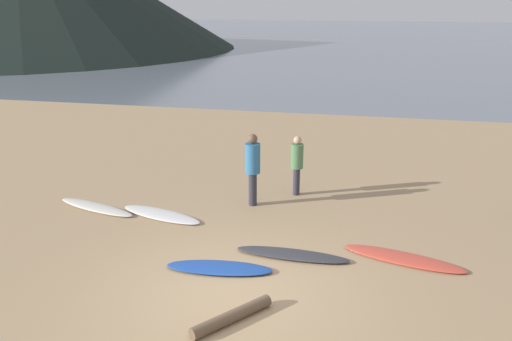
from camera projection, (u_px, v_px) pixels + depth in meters
ground_plane at (306, 146)px, 18.07m from camera, size 120.00×120.00×0.20m
ocean_water at (358, 36)px, 68.85m from camera, size 140.00×100.00×0.01m
surfboard_0 at (96, 207)px, 12.38m from camera, size 2.28×1.07×0.09m
surfboard_1 at (161, 215)px, 11.97m from camera, size 2.21×1.13×0.08m
surfboard_2 at (219, 268)px, 9.59m from camera, size 2.03×0.75×0.10m
surfboard_3 at (292, 254)px, 10.08m from camera, size 2.25×0.54×0.10m
surfboard_4 at (403, 258)px, 9.95m from camera, size 2.40×1.14×0.08m
person_0 at (297, 161)px, 13.02m from camera, size 0.31×0.31×1.55m
person_1 at (253, 164)px, 12.31m from camera, size 0.36×0.36×1.78m
driftwood_log at (232, 316)px, 8.04m from camera, size 1.06×1.27×0.19m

